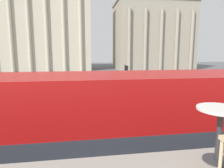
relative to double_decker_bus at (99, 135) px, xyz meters
name	(u,v)px	position (x,y,z in m)	size (l,w,h in m)	color
double_decker_bus	(99,135)	(0.00, 0.00, 0.00)	(10.53, 2.69, 4.16)	black
cafe_dining_table	(220,123)	(1.29, -3.53, 1.57)	(0.60, 0.60, 0.73)	#2D2D30
plaza_building_left	(42,24)	(-11.18, 55.40, 10.63)	(27.49, 14.76, 25.88)	beige
plaza_building_right	(152,36)	(21.28, 54.16, 7.56)	(23.00, 14.74, 19.74)	#A39984
traffic_light_near	(206,92)	(7.72, 6.20, -0.10)	(0.42, 0.24, 3.35)	black
traffic_light_mid	(126,77)	(3.93, 13.73, 0.08)	(0.42, 0.24, 3.65)	black
car_white	(91,97)	(0.41, 12.87, -1.61)	(4.20, 1.93, 1.35)	black
car_silver	(146,87)	(7.21, 17.04, -1.61)	(4.20, 1.93, 1.35)	black
pedestrian_yellow	(112,80)	(3.83, 22.05, -1.28)	(0.32, 0.32, 1.77)	#282B33
pedestrian_olive	(51,81)	(-4.66, 22.41, -1.25)	(0.32, 0.32, 1.82)	#282B33
pedestrian_black	(137,89)	(5.32, 14.38, -1.28)	(0.32, 0.32, 1.77)	#282B33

